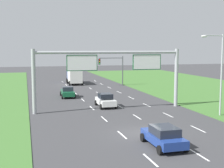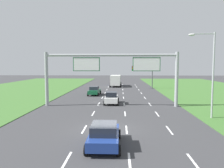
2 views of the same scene
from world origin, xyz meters
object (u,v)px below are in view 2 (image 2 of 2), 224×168
(box_truck, at_px, (116,80))
(sign_gantry, at_px, (112,68))
(street_lamp, at_px, (209,67))
(car_mid_lane, at_px, (104,135))
(car_near_red, at_px, (94,91))
(traffic_light_mast, at_px, (144,72))
(car_lead_silver, at_px, (111,98))

(box_truck, distance_m, sign_gantry, 27.35)
(street_lamp, bearing_deg, car_mid_lane, -140.86)
(sign_gantry, bearing_deg, street_lamp, -32.57)
(car_near_red, distance_m, traffic_light_mast, 15.39)
(car_lead_silver, bearing_deg, car_near_red, 111.36)
(car_near_red, bearing_deg, sign_gantry, -68.77)
(car_lead_silver, distance_m, box_truck, 25.32)
(sign_gantry, distance_m, traffic_light_mast, 22.87)
(box_truck, height_order, street_lamp, street_lamp)
(traffic_light_mast, bearing_deg, street_lamp, -83.10)
(car_lead_silver, relative_size, sign_gantry, 0.23)
(car_near_red, distance_m, street_lamp, 21.99)
(street_lamp, bearing_deg, sign_gantry, 147.43)
(car_near_red, height_order, sign_gantry, sign_gantry)
(box_truck, bearing_deg, traffic_light_mast, -36.99)
(car_near_red, distance_m, sign_gantry, 11.99)
(car_mid_lane, relative_size, sign_gantry, 0.24)
(box_truck, height_order, traffic_light_mast, traffic_light_mast)
(car_mid_lane, relative_size, traffic_light_mast, 0.75)
(car_mid_lane, xyz_separation_m, street_lamp, (9.77, 7.95, 4.30))
(car_lead_silver, height_order, traffic_light_mast, traffic_light_mast)
(box_truck, xyz_separation_m, sign_gantry, (0.13, -27.15, 3.31))
(car_lead_silver, relative_size, traffic_light_mast, 0.70)
(car_lead_silver, relative_size, car_mid_lane, 0.93)
(street_lamp, bearing_deg, box_truck, 106.52)
(box_truck, relative_size, sign_gantry, 0.42)
(sign_gantry, height_order, traffic_light_mast, sign_gantry)
(car_mid_lane, bearing_deg, car_near_red, 98.09)
(car_near_red, bearing_deg, traffic_light_mast, 50.91)
(car_mid_lane, bearing_deg, street_lamp, 38.92)
(box_truck, relative_size, traffic_light_mast, 1.28)
(sign_gantry, bearing_deg, traffic_light_mast, 73.83)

